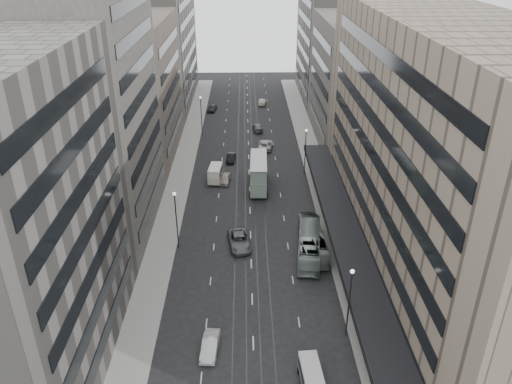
{
  "coord_description": "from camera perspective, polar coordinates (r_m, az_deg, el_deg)",
  "views": [
    {
      "loc": [
        -0.59,
        -44.48,
        37.02
      ],
      "look_at": [
        0.79,
        16.45,
        5.96
      ],
      "focal_mm": 35.0,
      "sensor_mm": 36.0,
      "label": 1
    }
  ],
  "objects": [
    {
      "name": "sedan_2",
      "position": [
        67.22,
        -1.91,
        -5.6
      ],
      "size": [
        3.49,
        6.19,
        1.63
      ],
      "primitive_type": "imported",
      "rotation": [
        0.0,
        0.0,
        0.14
      ],
      "color": "#5A595C",
      "rests_on": "ground"
    },
    {
      "name": "sedan_9",
      "position": [
        126.07,
        0.72,
        10.27
      ],
      "size": [
        2.04,
        4.6,
        1.47
      ],
      "primitive_type": "imported",
      "rotation": [
        0.0,
        0.0,
        3.03
      ],
      "color": "#AFA891",
      "rests_on": "ground"
    },
    {
      "name": "lamp_right_near",
      "position": [
        51.74,
        10.68,
        -11.51
      ],
      "size": [
        0.44,
        0.44,
        8.32
      ],
      "color": "#262628",
      "rests_on": "ground"
    },
    {
      "name": "building_left_d",
      "position": [
        127.34,
        -11.16,
        16.11
      ],
      "size": [
        15.0,
        38.0,
        28.0
      ],
      "primitive_type": "cube",
      "color": "slate",
      "rests_on": "ground"
    },
    {
      "name": "building_right_mid",
      "position": [
        102.09,
        11.51,
        12.29
      ],
      "size": [
        15.0,
        28.0,
        24.0
      ],
      "primitive_type": "cube",
      "color": "#48443E",
      "rests_on": "ground"
    },
    {
      "name": "lamp_left_near",
      "position": [
        65.47,
        -9.14,
        -2.45
      ],
      "size": [
        0.44,
        0.44,
        8.32
      ],
      "color": "#262628",
      "rests_on": "ground"
    },
    {
      "name": "building_right_far",
      "position": [
        130.45,
        8.85,
        16.54
      ],
      "size": [
        15.0,
        32.0,
        28.0
      ],
      "primitive_type": "cube",
      "color": "slate",
      "rests_on": "ground"
    },
    {
      "name": "building_left_b",
      "position": [
        69.77,
        -18.91,
        8.87
      ],
      "size": [
        15.0,
        26.0,
        34.0
      ],
      "primitive_type": "cube",
      "color": "#48443E",
      "rests_on": "ground"
    },
    {
      "name": "sedan_5",
      "position": [
        92.87,
        -2.87,
        3.93
      ],
      "size": [
        1.77,
        4.26,
        1.37
      ],
      "primitive_type": "imported",
      "rotation": [
        0.0,
        0.0,
        -0.08
      ],
      "color": "black",
      "rests_on": "ground"
    },
    {
      "name": "sedan_6",
      "position": [
        98.55,
        1.07,
        5.42
      ],
      "size": [
        3.24,
        5.91,
        1.57
      ],
      "primitive_type": "imported",
      "rotation": [
        0.0,
        0.0,
        3.03
      ],
      "color": "#B4B4B0",
      "rests_on": "ground"
    },
    {
      "name": "sedan_7",
      "position": [
        108.28,
        0.16,
        7.41
      ],
      "size": [
        2.53,
        5.17,
        1.45
      ],
      "primitive_type": "imported",
      "rotation": [
        0.0,
        0.0,
        3.25
      ],
      "color": "#5D5D60",
      "rests_on": "ground"
    },
    {
      "name": "panel_van",
      "position": [
        84.71,
        -4.67,
        2.15
      ],
      "size": [
        2.56,
        4.62,
        2.8
      ],
      "rotation": [
        0.0,
        0.0,
        -0.1
      ],
      "color": "beige",
      "rests_on": "ground"
    },
    {
      "name": "sedan_4",
      "position": [
        84.6,
        -3.52,
        1.52
      ],
      "size": [
        2.09,
        4.22,
        1.38
      ],
      "primitive_type": "imported",
      "rotation": [
        0.0,
        0.0,
        -0.12
      ],
      "color": "#A6988A",
      "rests_on": "ground"
    },
    {
      "name": "double_decker",
      "position": [
        81.67,
        0.29,
        2.22
      ],
      "size": [
        3.15,
        9.52,
        5.16
      ],
      "rotation": [
        0.0,
        0.0,
        -0.03
      ],
      "color": "gray",
      "rests_on": "ground"
    },
    {
      "name": "building_left_c",
      "position": [
        96.05,
        -14.11,
        11.41
      ],
      "size": [
        15.0,
        28.0,
        25.0
      ],
      "primitive_type": "cube",
      "color": "#65584E",
      "rests_on": "ground"
    },
    {
      "name": "department_store",
      "position": [
        61.05,
        20.02,
        4.11
      ],
      "size": [
        19.2,
        60.0,
        30.0
      ],
      "color": "#806E5D",
      "rests_on": "ground"
    },
    {
      "name": "sedan_8",
      "position": [
        121.62,
        -5.03,
        9.55
      ],
      "size": [
        2.4,
        4.7,
        1.53
      ],
      "primitive_type": "imported",
      "rotation": [
        0.0,
        0.0,
        -0.14
      ],
      "color": "#2A2A2D",
      "rests_on": "ground"
    },
    {
      "name": "bus_near",
      "position": [
        65.45,
        6.09,
        -5.93
      ],
      "size": [
        4.18,
        11.8,
        3.22
      ],
      "primitive_type": "imported",
      "rotation": [
        0.0,
        0.0,
        3.01
      ],
      "color": "gray",
      "rests_on": "ground"
    },
    {
      "name": "lamp_left_far",
      "position": [
        104.84,
        -6.3,
        9.17
      ],
      "size": [
        0.44,
        0.44,
        8.32
      ],
      "color": "#262628",
      "rests_on": "ground"
    },
    {
      "name": "sedan_1",
      "position": [
        52.32,
        -5.27,
        -17.07
      ],
      "size": [
        1.92,
        4.54,
        1.46
      ],
      "primitive_type": "imported",
      "rotation": [
        0.0,
        0.0,
        -0.09
      ],
      "color": "beige",
      "rests_on": "ground"
    },
    {
      "name": "vw_microbus",
      "position": [
        48.99,
        6.29,
        -20.09
      ],
      "size": [
        2.16,
        4.33,
        2.28
      ],
      "rotation": [
        0.0,
        0.0,
        0.07
      ],
      "color": "slate",
      "rests_on": "ground"
    },
    {
      "name": "sidewalk_right",
      "position": [
        90.8,
        6.8,
        2.79
      ],
      "size": [
        4.0,
        125.0,
        0.15
      ],
      "primitive_type": "cube",
      "color": "gray",
      "rests_on": "ground"
    },
    {
      "name": "sidewalk_left",
      "position": [
        90.65,
        -8.42,
        2.64
      ],
      "size": [
        4.0,
        125.0,
        0.15
      ],
      "primitive_type": "cube",
      "color": "gray",
      "rests_on": "ground"
    },
    {
      "name": "ground",
      "position": [
        57.88,
        -0.42,
        -12.76
      ],
      "size": [
        220.0,
        220.0,
        0.0
      ],
      "primitive_type": "plane",
      "color": "black",
      "rests_on": "ground"
    },
    {
      "name": "bus_far",
      "position": [
        66.58,
        6.49,
        -5.41
      ],
      "size": [
        2.93,
        11.05,
        3.06
      ],
      "primitive_type": "imported",
      "rotation": [
        0.0,
        0.0,
        3.17
      ],
      "color": "#919C93",
      "rests_on": "ground"
    },
    {
      "name": "lamp_right_far",
      "position": [
        86.23,
        5.68,
        5.21
      ],
      "size": [
        0.44,
        0.44,
        8.32
      ],
      "color": "#262628",
      "rests_on": "ground"
    }
  ]
}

